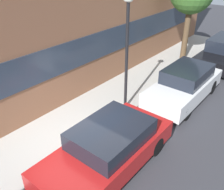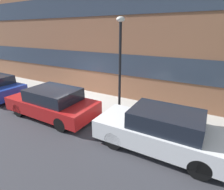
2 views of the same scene
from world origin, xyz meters
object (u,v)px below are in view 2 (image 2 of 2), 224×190
object	(u,v)px
parked_car_white	(161,130)
lamp_post	(120,57)
parked_car_red	(53,103)
fire_hydrant	(10,82)

from	to	relation	value
parked_car_white	lamp_post	world-z (taller)	lamp_post
parked_car_red	parked_car_white	distance (m)	4.83
parked_car_red	fire_hydrant	xyz separation A→B (m)	(-5.68, 1.54, -0.19)
lamp_post	fire_hydrant	bearing A→B (deg)	178.81
parked_car_white	parked_car_red	bearing A→B (deg)	0.00
parked_car_red	parked_car_white	bearing A→B (deg)	-180.00
parked_car_white	fire_hydrant	bearing A→B (deg)	-8.36
fire_hydrant	parked_car_red	bearing A→B (deg)	-15.22
parked_car_red	parked_car_white	xyz separation A→B (m)	(4.83, -0.00, 0.03)
fire_hydrant	lamp_post	world-z (taller)	lamp_post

